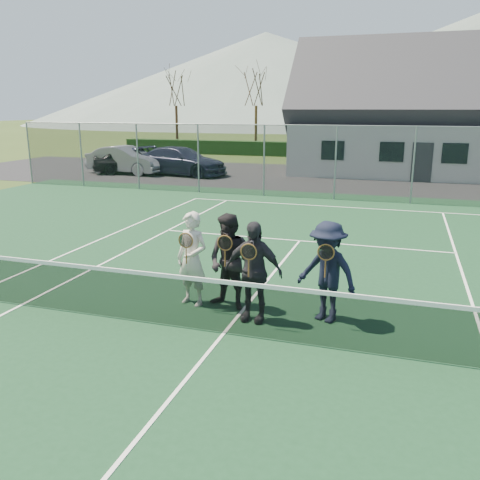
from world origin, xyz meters
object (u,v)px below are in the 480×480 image
Objects in this scene: player_b at (230,262)px; car_b at (126,160)px; car_c at (181,161)px; player_d at (327,272)px; car_a at (133,160)px; player_c at (253,271)px; tennis_net at (224,304)px; player_a at (192,259)px; clubhouse at (434,102)px.

car_b is at bearing 125.18° from player_b.
player_d is at bearing -139.72° from car_c.
car_c is at bearing -111.05° from car_a.
car_b is at bearing 112.98° from car_a.
player_b is (9.00, -17.76, 0.14)m from car_c.
car_a is 2.97m from car_c.
player_c is at bearing -163.57° from player_d.
player_d is (1.53, 1.07, 0.38)m from tennis_net.
player_b and player_d have the same top height.
player_a reaches higher than car_a.
car_c is 14.59m from clubhouse.
tennis_net is at bearing -112.44° from player_c.
car_b is 2.64× the size of player_d.
clubhouse is at bearing 83.85° from player_d.
tennis_net is (12.25, -18.73, -0.21)m from car_a.
car_a is at bearing 127.96° from player_d.
clubhouse is 23.78m from player_c.
tennis_net is (9.28, -18.88, -0.24)m from car_c.
clubhouse reaches higher than car_b.
tennis_net is at bearing -99.46° from clubhouse.
car_c is (3.22, 0.42, -0.00)m from car_b.
car_c is (2.97, 0.15, 0.03)m from car_a.
car_b is (-0.25, -0.27, 0.04)m from car_a.
car_c is 3.00× the size of player_b.
car_c is 3.00× the size of player_d.
player_d is at bearing -133.33° from car_b.
player_b is at bearing -100.59° from clubhouse.
player_b is (11.97, -17.61, 0.17)m from car_a.
clubhouse reaches higher than tennis_net.
player_c reaches higher than tennis_net.
player_a is at bearing 179.91° from player_d.
player_b is (12.22, -17.34, 0.14)m from car_b.
player_d reaches higher than car_b.
tennis_net is 1.53m from player_a.
player_c reaches higher than car_a.
car_a is at bearing -162.04° from clubhouse.
car_c reaches higher than tennis_net.
clubhouse is at bearing 77.66° from player_a.
car_b is at bearing 125.77° from player_c.
player_c is (1.31, -0.37, -0.00)m from player_a.
player_b is 0.71m from player_c.
tennis_net is 1.90m from player_d.
tennis_net is (12.50, -18.46, -0.24)m from car_b.
player_d is at bearing -1.62° from player_b.
player_d is (2.54, -0.00, -0.00)m from player_a.
car_b is 22.30m from tennis_net.
car_b is at bearing 124.10° from tennis_net.
player_a reaches higher than tennis_net.
player_a and player_c have the same top height.
player_b reaches higher than car_b.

